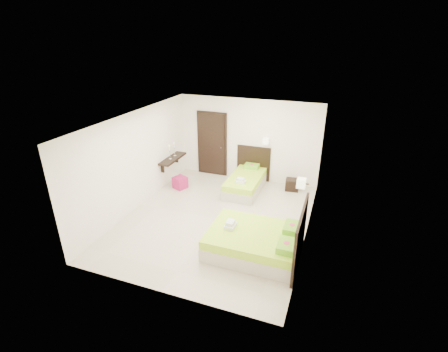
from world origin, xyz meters
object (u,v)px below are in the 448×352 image
(bed_single, at_px, (246,181))
(bed_double, at_px, (258,241))
(nightstand, at_px, (292,185))
(ottoman, at_px, (180,183))

(bed_single, xyz_separation_m, bed_double, (1.13, -2.92, 0.02))
(bed_single, bearing_deg, bed_double, -68.89)
(bed_single, bearing_deg, nightstand, 18.75)
(bed_single, relative_size, bed_double, 0.92)
(bed_single, relative_size, nightstand, 4.65)
(bed_double, relative_size, nightstand, 5.06)
(bed_double, bearing_deg, nightstand, 86.74)
(bed_single, distance_m, bed_double, 3.13)
(bed_double, xyz_separation_m, ottoman, (-3.06, 2.32, -0.11))
(bed_single, distance_m, ottoman, 2.03)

